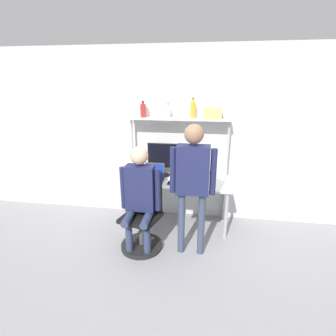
{
  "coord_description": "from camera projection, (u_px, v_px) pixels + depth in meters",
  "views": [
    {
      "loc": [
        0.44,
        -3.32,
        2.16
      ],
      "look_at": [
        -0.06,
        -0.12,
        1.1
      ],
      "focal_mm": 28.0,
      "sensor_mm": 36.0,
      "label": 1
    }
  ],
  "objects": [
    {
      "name": "laptop",
      "position": [
        154.0,
        176.0,
        3.92
      ],
      "size": [
        0.29,
        0.26,
        0.26
      ],
      "color": "#333338",
      "rests_on": "desk"
    },
    {
      "name": "person_seated",
      "position": [
        140.0,
        191.0,
        3.34
      ],
      "size": [
        0.53,
        0.47,
        1.42
      ],
      "color": "#2D3856",
      "rests_on": "ground_plane"
    },
    {
      "name": "desk",
      "position": [
        177.0,
        185.0,
        4.0
      ],
      "size": [
        1.61,
        0.72,
        0.75
      ],
      "color": "white",
      "rests_on": "ground_plane"
    },
    {
      "name": "monitor",
      "position": [
        162.0,
        158.0,
        4.08
      ],
      "size": [
        0.47,
        0.23,
        0.52
      ],
      "color": "black",
      "rests_on": "desk"
    },
    {
      "name": "ground_plane",
      "position": [
        173.0,
        237.0,
        3.85
      ],
      "size": [
        12.0,
        12.0,
        0.0
      ],
      "primitive_type": "plane",
      "color": "gray"
    },
    {
      "name": "storage_box",
      "position": [
        213.0,
        113.0,
        3.81
      ],
      "size": [
        0.26,
        0.23,
        0.15
      ],
      "color": "#DBCC66",
      "rests_on": "shelf_unit"
    },
    {
      "name": "bottle_red",
      "position": [
        143.0,
        110.0,
        3.95
      ],
      "size": [
        0.09,
        0.09,
        0.24
      ],
      "color": "maroon",
      "rests_on": "shelf_unit"
    },
    {
      "name": "person_standing",
      "position": [
        193.0,
        175.0,
        3.17
      ],
      "size": [
        0.56,
        0.23,
        1.71
      ],
      "color": "#38425B",
      "rests_on": "ground_plane"
    },
    {
      "name": "office_chair",
      "position": [
        143.0,
        227.0,
        3.55
      ],
      "size": [
        0.57,
        0.57,
        0.94
      ],
      "color": "black",
      "rests_on": "ground_plane"
    },
    {
      "name": "bottle_amber",
      "position": [
        193.0,
        110.0,
        3.84
      ],
      "size": [
        0.07,
        0.07,
        0.3
      ],
      "color": "gold",
      "rests_on": "shelf_unit"
    },
    {
      "name": "cell_phone",
      "position": [
        170.0,
        183.0,
        3.84
      ],
      "size": [
        0.07,
        0.15,
        0.01
      ],
      "color": "#264C8C",
      "rests_on": "desk"
    },
    {
      "name": "wall_back",
      "position": [
        180.0,
        136.0,
        4.16
      ],
      "size": [
        8.0,
        0.06,
        2.7
      ],
      "color": "silver",
      "rests_on": "ground_plane"
    },
    {
      "name": "shelf_unit",
      "position": [
        179.0,
        136.0,
        3.99
      ],
      "size": [
        1.53,
        0.25,
        1.66
      ],
      "color": "silver",
      "rests_on": "ground_plane"
    },
    {
      "name": "bottle_clear",
      "position": [
        168.0,
        112.0,
        3.9
      ],
      "size": [
        0.06,
        0.06,
        0.21
      ],
      "color": "silver",
      "rests_on": "shelf_unit"
    }
  ]
}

